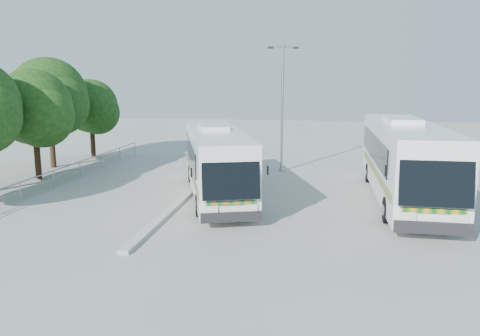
% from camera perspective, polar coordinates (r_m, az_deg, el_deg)
% --- Properties ---
extents(ground, '(100.00, 100.00, 0.00)m').
position_cam_1_polar(ground, '(21.34, -2.09, -5.15)').
color(ground, '#A5A5A0').
rests_on(ground, ground).
extents(kerb_divider, '(0.40, 16.00, 0.15)m').
position_cam_1_polar(kerb_divider, '(23.71, -6.65, -3.42)').
color(kerb_divider, '#B2B2AD').
rests_on(kerb_divider, ground).
extents(railing, '(0.06, 22.00, 1.00)m').
position_cam_1_polar(railing, '(28.33, -20.78, -0.38)').
color(railing, gray).
rests_on(railing, ground).
extents(tree_far_c, '(4.97, 4.69, 6.49)m').
position_cam_1_polar(tree_far_c, '(29.95, -23.75, 6.77)').
color(tree_far_c, '#382314').
rests_on(tree_far_c, ground).
extents(tree_far_d, '(5.62, 5.30, 7.33)m').
position_cam_1_polar(tree_far_d, '(33.70, -22.18, 8.16)').
color(tree_far_d, '#382314').
rests_on(tree_far_d, ground).
extents(tree_far_e, '(4.54, 4.28, 5.92)m').
position_cam_1_polar(tree_far_e, '(37.37, -17.64, 7.18)').
color(tree_far_e, '#382314').
rests_on(tree_far_e, ground).
extents(coach_main, '(5.87, 12.19, 3.34)m').
position_cam_1_polar(coach_main, '(23.82, -2.99, 1.01)').
color(coach_main, white).
rests_on(coach_main, ground).
extents(coach_adjacent, '(3.09, 13.53, 3.74)m').
position_cam_1_polar(coach_adjacent, '(24.23, 19.37, 1.11)').
color(coach_adjacent, white).
rests_on(coach_adjacent, ground).
extents(lamppost, '(1.94, 0.72, 8.06)m').
position_cam_1_polar(lamppost, '(30.02, 5.19, 7.99)').
color(lamppost, '#95999D').
rests_on(lamppost, ground).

